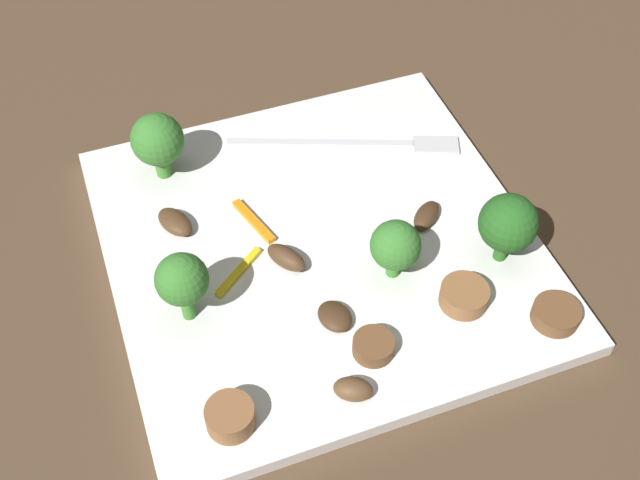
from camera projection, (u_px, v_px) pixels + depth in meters
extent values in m
plane|color=#4C3826|center=(320.00, 251.00, 0.56)|extent=(1.40, 1.40, 0.00)
cube|color=white|center=(320.00, 245.00, 0.56)|extent=(0.29, 0.29, 0.01)
cube|color=silver|center=(320.00, 143.00, 0.61)|extent=(0.14, 0.06, 0.00)
cube|color=silver|center=(436.00, 145.00, 0.61)|extent=(0.04, 0.03, 0.00)
cylinder|color=#408630|center=(162.00, 162.00, 0.59)|extent=(0.01, 0.01, 0.02)
sphere|color=#387A2D|center=(157.00, 140.00, 0.57)|extent=(0.04, 0.04, 0.04)
cylinder|color=#408630|center=(187.00, 302.00, 0.50)|extent=(0.01, 0.01, 0.03)
sphere|color=#387A2D|center=(182.00, 279.00, 0.48)|extent=(0.03, 0.03, 0.03)
cylinder|color=#408630|center=(393.00, 264.00, 0.53)|extent=(0.01, 0.01, 0.02)
sphere|color=#387A2D|center=(396.00, 245.00, 0.51)|extent=(0.03, 0.03, 0.03)
cylinder|color=#296420|center=(502.00, 245.00, 0.54)|extent=(0.01, 0.01, 0.02)
sphere|color=#235B1E|center=(508.00, 223.00, 0.52)|extent=(0.04, 0.04, 0.04)
cylinder|color=brown|center=(464.00, 296.00, 0.52)|extent=(0.04, 0.04, 0.01)
cylinder|color=brown|center=(556.00, 314.00, 0.51)|extent=(0.04, 0.04, 0.01)
cylinder|color=brown|center=(230.00, 417.00, 0.46)|extent=(0.04, 0.04, 0.02)
cylinder|color=brown|center=(377.00, 345.00, 0.49)|extent=(0.03, 0.03, 0.01)
ellipsoid|color=#4C331E|center=(175.00, 222.00, 0.56)|extent=(0.03, 0.04, 0.01)
ellipsoid|color=#4C331E|center=(286.00, 258.00, 0.54)|extent=(0.03, 0.03, 0.01)
ellipsoid|color=#422B19|center=(335.00, 316.00, 0.51)|extent=(0.03, 0.03, 0.01)
ellipsoid|color=#422B19|center=(426.00, 215.00, 0.56)|extent=(0.03, 0.03, 0.01)
ellipsoid|color=brown|center=(353.00, 389.00, 0.47)|extent=(0.03, 0.03, 0.01)
cube|color=yellow|center=(238.00, 272.00, 0.53)|extent=(0.04, 0.03, 0.00)
cube|color=orange|center=(254.00, 221.00, 0.56)|extent=(0.02, 0.05, 0.00)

